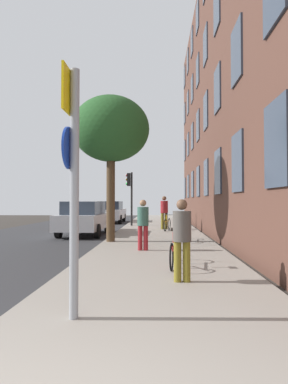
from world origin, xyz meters
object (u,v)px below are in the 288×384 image
at_px(pedestrian_1, 143,221).
at_px(pedestrian_0, 182,234).
at_px(sign_post, 73,170).
at_px(traffic_light, 130,189).
at_px(bicycle_0, 174,251).
at_px(bicycle_2, 167,224).
at_px(car_1, 111,212).
at_px(pedestrian_2, 164,210).
at_px(tree_near, 111,130).
at_px(bicycle_1, 177,231).
at_px(car_0, 85,218).

bearing_deg(pedestrian_1, pedestrian_0, -76.64).
bearing_deg(sign_post, traffic_light, 92.28).
height_order(bicycle_0, pedestrian_1, pedestrian_1).
relative_size(bicycle_2, car_1, 0.38).
distance_m(traffic_light, pedestrian_2, 3.49).
distance_m(traffic_light, car_1, 4.95).
height_order(bicycle_2, pedestrian_2, pedestrian_2).
distance_m(traffic_light, pedestrian_1, 10.27).
distance_m(traffic_light, tree_near, 8.16).
distance_m(tree_near, bicycle_1, 4.63).
distance_m(bicycle_2, car_1, 8.62).
xyz_separation_m(car_0, car_1, (-0.06, 8.96, -0.00)).
xyz_separation_m(bicycle_2, car_1, (-4.07, 7.59, 0.37)).
distance_m(bicycle_0, car_0, 8.81).
distance_m(bicycle_1, bicycle_2, 4.37).
distance_m(bicycle_1, car_0, 5.21).
bearing_deg(bicycle_2, car_0, -161.13).
bearing_deg(car_1, tree_near, -81.65).
bearing_deg(tree_near, car_1, 98.35).
bearing_deg(bicycle_1, traffic_light, 107.91).
distance_m(sign_post, car_0, 11.67).
bearing_deg(tree_near, traffic_light, 89.67).
relative_size(bicycle_1, bicycle_2, 1.09).
relative_size(tree_near, bicycle_1, 3.21).
height_order(pedestrian_0, pedestrian_2, pedestrian_2).
xyz_separation_m(tree_near, car_0, (-1.74, 3.27, -3.53)).
bearing_deg(bicycle_0, pedestrian_1, 109.26).
bearing_deg(tree_near, bicycle_0, -64.65).
xyz_separation_m(tree_near, pedestrian_2, (2.14, 5.42, -3.22)).
height_order(tree_near, bicycle_2, tree_near).
height_order(tree_near, bicycle_0, tree_near).
relative_size(bicycle_1, pedestrian_0, 1.10).
relative_size(bicycle_0, pedestrian_2, 0.94).
bearing_deg(sign_post, pedestrian_2, 83.85).
relative_size(sign_post, bicycle_0, 1.93).
bearing_deg(pedestrian_0, pedestrian_1, 103.36).
xyz_separation_m(bicycle_1, pedestrian_0, (-0.25, -6.36, 0.52)).
bearing_deg(car_1, pedestrian_0, -77.51).
relative_size(bicycle_2, pedestrian_1, 1.01).
relative_size(traffic_light, pedestrian_0, 2.12).
height_order(tree_near, pedestrian_1, tree_near).
height_order(sign_post, tree_near, tree_near).
bearing_deg(bicycle_1, bicycle_0, -93.89).
relative_size(bicycle_2, pedestrian_2, 0.88).
height_order(pedestrian_0, pedestrian_1, pedestrian_1).
distance_m(bicycle_2, pedestrian_2, 1.04).
bearing_deg(bicycle_0, car_0, 116.44).
height_order(tree_near, pedestrian_0, tree_near).
xyz_separation_m(traffic_light, car_0, (-1.78, -4.64, -1.56)).
bearing_deg(traffic_light, sign_post, -87.72).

